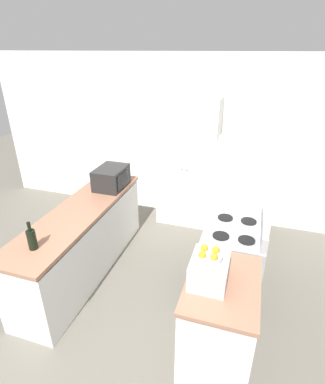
{
  "coord_description": "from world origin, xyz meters",
  "views": [
    {
      "loc": [
        1.0,
        -1.42,
        2.64
      ],
      "look_at": [
        0.0,
        1.72,
        1.05
      ],
      "focal_mm": 28.0,
      "sensor_mm": 36.0,
      "label": 1
    }
  ],
  "objects_px": {
    "stove": "(231,262)",
    "refrigerator": "(243,200)",
    "microwave": "(111,178)",
    "toaster_oven": "(209,270)",
    "fruit_bowl": "(209,255)",
    "wine_bottle": "(32,239)",
    "pantry_cabinet": "(188,164)"
  },
  "relations": [
    {
      "from": "stove",
      "to": "refrigerator",
      "type": "relative_size",
      "value": 0.62
    },
    {
      "from": "refrigerator",
      "to": "microwave",
      "type": "bearing_deg",
      "value": -172.24
    },
    {
      "from": "toaster_oven",
      "to": "fruit_bowl",
      "type": "relative_size",
      "value": 1.72
    },
    {
      "from": "wine_bottle",
      "to": "toaster_oven",
      "type": "bearing_deg",
      "value": 2.24
    },
    {
      "from": "pantry_cabinet",
      "to": "refrigerator",
      "type": "xyz_separation_m",
      "value": [
        0.91,
        -0.69,
        -0.16
      ]
    },
    {
      "from": "refrigerator",
      "to": "fruit_bowl",
      "type": "xyz_separation_m",
      "value": [
        -0.19,
        -1.67,
        0.3
      ]
    },
    {
      "from": "refrigerator",
      "to": "fruit_bowl",
      "type": "relative_size",
      "value": 7.91
    },
    {
      "from": "refrigerator",
      "to": "fruit_bowl",
      "type": "bearing_deg",
      "value": -96.43
    },
    {
      "from": "refrigerator",
      "to": "toaster_oven",
      "type": "xyz_separation_m",
      "value": [
        -0.18,
        -1.68,
        0.16
      ]
    },
    {
      "from": "microwave",
      "to": "pantry_cabinet",
      "type": "bearing_deg",
      "value": 47.25
    },
    {
      "from": "stove",
      "to": "refrigerator",
      "type": "height_order",
      "value": "refrigerator"
    },
    {
      "from": "pantry_cabinet",
      "to": "wine_bottle",
      "type": "distance_m",
      "value": 2.61
    },
    {
      "from": "pantry_cabinet",
      "to": "fruit_bowl",
      "type": "bearing_deg",
      "value": -73.01
    },
    {
      "from": "refrigerator",
      "to": "microwave",
      "type": "xyz_separation_m",
      "value": [
        -1.76,
        -0.24,
        0.19
      ]
    },
    {
      "from": "microwave",
      "to": "wine_bottle",
      "type": "distance_m",
      "value": 1.51
    },
    {
      "from": "fruit_bowl",
      "to": "pantry_cabinet",
      "type": "bearing_deg",
      "value": 106.99
    },
    {
      "from": "stove",
      "to": "toaster_oven",
      "type": "relative_size",
      "value": 2.85
    },
    {
      "from": "pantry_cabinet",
      "to": "fruit_bowl",
      "type": "relative_size",
      "value": 9.38
    },
    {
      "from": "wine_bottle",
      "to": "fruit_bowl",
      "type": "bearing_deg",
      "value": 2.49
    },
    {
      "from": "refrigerator",
      "to": "wine_bottle",
      "type": "relative_size",
      "value": 5.83
    },
    {
      "from": "pantry_cabinet",
      "to": "wine_bottle",
      "type": "height_order",
      "value": "pantry_cabinet"
    },
    {
      "from": "refrigerator",
      "to": "wine_bottle",
      "type": "xyz_separation_m",
      "value": [
        -1.85,
        -1.75,
        0.16
      ]
    },
    {
      "from": "microwave",
      "to": "toaster_oven",
      "type": "xyz_separation_m",
      "value": [
        1.59,
        -1.44,
        -0.03
      ]
    },
    {
      "from": "pantry_cabinet",
      "to": "stove",
      "type": "xyz_separation_m",
      "value": [
        0.87,
        -1.49,
        -0.55
      ]
    },
    {
      "from": "wine_bottle",
      "to": "fruit_bowl",
      "type": "height_order",
      "value": "fruit_bowl"
    },
    {
      "from": "refrigerator",
      "to": "microwave",
      "type": "height_order",
      "value": "refrigerator"
    },
    {
      "from": "pantry_cabinet",
      "to": "microwave",
      "type": "relative_size",
      "value": 4.1
    },
    {
      "from": "refrigerator",
      "to": "fruit_bowl",
      "type": "distance_m",
      "value": 1.71
    },
    {
      "from": "stove",
      "to": "refrigerator",
      "type": "xyz_separation_m",
      "value": [
        0.03,
        0.81,
        0.4
      ]
    },
    {
      "from": "wine_bottle",
      "to": "fruit_bowl",
      "type": "relative_size",
      "value": 1.36
    },
    {
      "from": "microwave",
      "to": "fruit_bowl",
      "type": "xyz_separation_m",
      "value": [
        1.58,
        -1.43,
        0.11
      ]
    },
    {
      "from": "fruit_bowl",
      "to": "refrigerator",
      "type": "bearing_deg",
      "value": 83.57
    }
  ]
}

